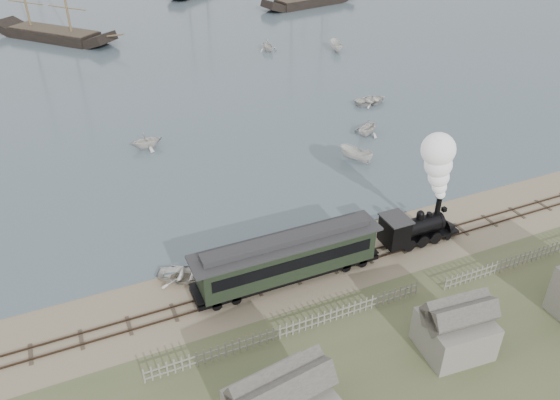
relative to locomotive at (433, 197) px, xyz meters
name	(u,v)px	position (x,y,z in m)	size (l,w,h in m)	color
ground	(331,249)	(-7.44, 2.00, -4.06)	(600.00, 600.00, 0.00)	gray
rail_track	(344,263)	(-7.44, 0.00, -4.02)	(120.00, 1.80, 0.16)	#392A1F
picket_fence_west	(293,335)	(-13.94, -5.00, -4.06)	(19.00, 0.10, 1.20)	gray
picket_fence_east	(525,264)	(5.06, -5.50, -4.06)	(15.00, 0.10, 1.20)	gray
shed_mid	(451,348)	(-5.44, -10.00, -4.06)	(4.00, 3.50, 3.60)	gray
locomotive	(433,197)	(0.00, 0.00, 0.00)	(7.04, 2.63, 8.78)	black
passenger_coach	(287,257)	(-12.11, 0.00, -1.93)	(13.85, 2.67, 3.36)	black
beached_dinghy	(184,275)	(-18.92, 3.10, -3.67)	(3.75, 2.68, 0.78)	silver
rowboat_1	(146,140)	(-16.87, 25.00, -3.14)	(3.28, 2.83, 1.73)	silver
rowboat_2	(356,154)	(1.64, 13.77, -3.31)	(3.59, 1.35, 1.39)	silver
rowboat_3	(371,100)	(10.98, 25.92, -3.56)	(4.25, 3.03, 0.88)	silver
rowboat_4	(367,127)	(5.90, 18.56, -3.12)	(3.35, 2.89, 1.77)	silver
rowboat_5	(336,46)	(17.39, 46.57, -3.22)	(4.02, 1.51, 1.55)	silver
rowboat_7	(268,45)	(7.58, 50.86, -3.11)	(3.38, 2.91, 1.78)	silver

